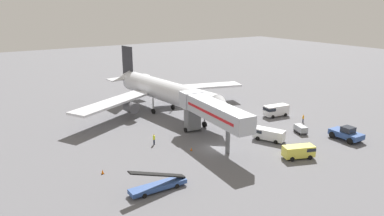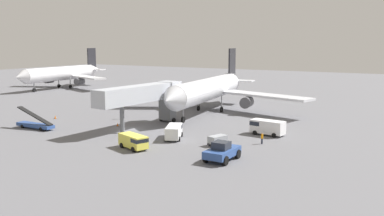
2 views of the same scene
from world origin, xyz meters
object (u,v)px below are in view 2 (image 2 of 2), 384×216
Objects in this scene: pushback_tug at (222,151)px; ground_crew_worker_foreground at (121,114)px; service_van_mid_right at (134,141)px; airplane_background at (63,74)px; jet_bridge at (145,95)px; baggage_cart_rear_right at (218,140)px; ground_crew_worker_midground at (262,138)px; belt_loader_truck at (35,124)px; safety_cone_bravo at (117,124)px; airplane_at_gate at (209,89)px; safety_cone_alpha at (55,117)px; service_van_mid_left at (267,127)px; service_van_rear_left at (174,131)px.

pushback_tug is 32.24m from ground_crew_worker_foreground.
service_van_mid_right is at bearing -176.01° from pushback_tug.
ground_crew_worker_foreground is 0.05× the size of airplane_background.
baggage_cart_rear_right is (16.07, -5.31, -4.59)m from jet_bridge.
ground_crew_worker_midground is (21.08, -1.55, -4.50)m from jet_bridge.
baggage_cart_rear_right is at bearing -143.17° from ground_crew_worker_midground.
pushback_tug is 0.16× the size of airplane_background.
ground_crew_worker_midground is at bearing -4.21° from jet_bridge.
ground_crew_worker_foreground is at bearing 64.73° from belt_loader_truck.
airplane_background is (-48.82, 32.54, 3.56)m from ground_crew_worker_foreground.
belt_loader_truck is 22.36m from service_van_mid_right.
pushback_tug is 26.52m from safety_cone_bravo.
ground_crew_worker_midground reaches higher than baggage_cart_rear_right.
service_van_mid_right is 11.43m from baggage_cart_rear_right.
airplane_at_gate reaches higher than baggage_cart_rear_right.
baggage_cart_rear_right is 6.27m from ground_crew_worker_midground.
jet_bridge reaches higher than safety_cone_alpha.
safety_cone_bravo is at bearing -160.79° from jet_bridge.
service_van_mid_left is 0.16× the size of airplane_background.
pushback_tug is 1.81× the size of baggage_cart_rear_right.
ground_crew_worker_midground is at bearing 38.92° from service_van_mid_right.
service_van_mid_left is at bearing 22.57° from belt_loader_truck.
jet_bridge is 15.24m from service_van_mid_right.
belt_loader_truck is at bearing -140.73° from safety_cone_bravo.
service_van_rear_left reaches higher than safety_cone_alpha.
baggage_cart_rear_right is 1.66× the size of ground_crew_worker_foreground.
pushback_tug is (17.86, -31.02, -3.52)m from airplane_at_gate.
service_van_mid_right is at bearing -80.52° from airplane_at_gate.
safety_cone_alpha is (-26.39, 10.74, -0.80)m from service_van_mid_right.
safety_cone_bravo is (-25.70, -0.05, -0.58)m from ground_crew_worker_midground.
jet_bridge is 21.61m from ground_crew_worker_midground.
service_van_rear_left is at bearing -74.51° from airplane_at_gate.
ground_crew_worker_midground is at bearing 14.59° from service_van_rear_left.
pushback_tug is at bearing -89.18° from service_van_mid_left.
jet_bridge is 23.48m from pushback_tug.
safety_cone_alpha reaches higher than safety_cone_bravo.
baggage_cart_rear_right is (30.94, 4.68, -0.02)m from belt_loader_truck.
jet_bridge is 67.76m from airplane_background.
airplane_at_gate is 35.96m from pushback_tug.
service_van_mid_left is at bearing 13.80° from safety_cone_bravo.
ground_crew_worker_foreground is at bearing 124.21° from safety_cone_bravo.
baggage_cart_rear_right is at bearing -5.50° from safety_cone_alpha.
jet_bridge is 10.19m from ground_crew_worker_foreground.
belt_loader_truck is 36.93m from ground_crew_worker_midground.
service_van_mid_left is at bearing 39.78° from service_van_rear_left.
safety_cone_alpha is at bearing 174.11° from service_van_rear_left.
service_van_mid_right is at bearing -141.08° from ground_crew_worker_midground.
safety_cone_bravo is at bearing -166.20° from service_van_mid_left.
airplane_background reaches higher than ground_crew_worker_foreground.
baggage_cart_rear_right is at bearing 8.61° from belt_loader_truck.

